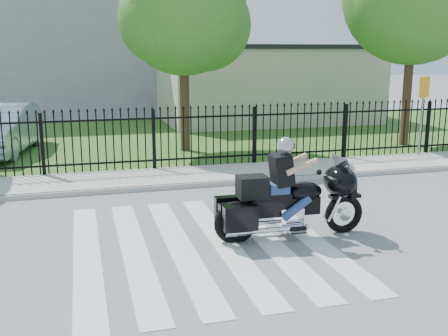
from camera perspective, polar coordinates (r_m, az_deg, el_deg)
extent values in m
plane|color=slate|center=(9.49, -2.40, -8.33)|extent=(120.00, 120.00, 0.00)
cube|color=#ADAAA3|center=(14.18, -6.98, -1.09)|extent=(40.00, 2.00, 0.12)
cube|color=#ADAAA3|center=(13.22, -6.33, -2.08)|extent=(40.00, 0.12, 0.12)
cube|color=#2A591E|center=(21.01, -9.84, 3.13)|extent=(40.00, 12.00, 0.02)
cube|color=black|center=(15.08, -7.58, 0.85)|extent=(26.00, 0.04, 0.05)
cube|color=black|center=(14.89, -7.71, 5.37)|extent=(26.00, 0.04, 0.05)
cylinder|color=#382316|center=(18.03, -4.31, 8.37)|extent=(0.32, 0.32, 4.16)
sphere|color=#337320|center=(18.03, -4.46, 16.64)|extent=(4.20, 4.20, 4.20)
cylinder|color=#382316|center=(20.24, 19.39, 9.07)|extent=(0.32, 0.32, 4.80)
cube|color=beige|center=(26.28, 4.63, 8.95)|extent=(10.00, 6.00, 3.50)
cube|color=black|center=(26.23, 4.71, 12.98)|extent=(10.20, 6.20, 0.20)
cube|color=#999DA2|center=(34.76, -17.81, 16.29)|extent=(15.00, 10.00, 12.00)
torus|color=black|center=(10.26, 12.91, -4.88)|extent=(0.76, 0.16, 0.76)
torus|color=black|center=(9.51, 1.26, -5.96)|extent=(0.80, 0.18, 0.80)
cube|color=black|center=(9.69, 6.29, -4.17)|extent=(1.43, 0.29, 0.33)
ellipsoid|color=black|center=(9.78, 8.74, -2.55)|extent=(0.69, 0.45, 0.36)
cube|color=black|center=(9.56, 5.09, -3.07)|extent=(0.72, 0.37, 0.11)
cube|color=silver|center=(9.81, 7.17, -5.14)|extent=(0.45, 0.34, 0.33)
ellipsoid|color=black|center=(10.04, 12.53, -1.41)|extent=(0.61, 0.80, 0.59)
cube|color=black|center=(9.41, 3.09, -2.06)|extent=(0.54, 0.43, 0.40)
cube|color=navy|center=(9.57, 5.85, -2.26)|extent=(0.38, 0.34, 0.20)
sphere|color=#A1A5A9|center=(9.45, 6.71, 2.44)|extent=(0.32, 0.32, 0.32)
imported|color=#A7BBD3|center=(19.06, -23.12, 3.89)|extent=(2.60, 5.23, 1.65)
cylinder|color=gray|center=(17.89, 20.69, 5.11)|extent=(0.07, 0.07, 2.39)
cube|color=#E9A20C|center=(17.78, 20.97, 8.22)|extent=(0.51, 0.26, 0.65)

